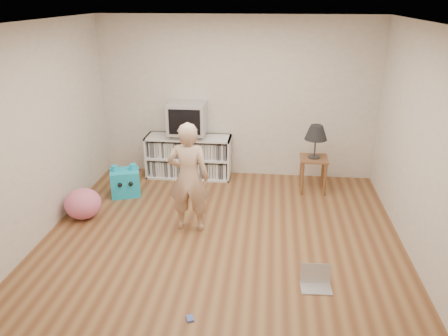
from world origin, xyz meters
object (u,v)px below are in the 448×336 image
at_px(media_unit, 189,156).
at_px(plush_blue, 125,182).
at_px(side_table, 313,166).
at_px(plush_pink, 83,204).
at_px(dvd_deck, 188,135).
at_px(person, 189,178).
at_px(laptop, 316,281).
at_px(table_lamp, 316,133).
at_px(crt_tv, 187,118).

height_order(media_unit, plush_blue, media_unit).
bearing_deg(plush_blue, side_table, -10.05).
bearing_deg(media_unit, plush_pink, -125.71).
distance_m(dvd_deck, person, 1.78).
bearing_deg(dvd_deck, media_unit, 90.00).
height_order(laptop, plush_blue, plush_blue).
bearing_deg(laptop, dvd_deck, 121.59).
bearing_deg(media_unit, person, -79.17).
bearing_deg(person, plush_blue, -37.43).
bearing_deg(table_lamp, side_table, 180.00).
bearing_deg(side_table, person, -140.68).
relative_size(crt_tv, side_table, 1.09).
bearing_deg(side_table, dvd_deck, 169.63).
relative_size(person, plush_pink, 2.93).
xyz_separation_m(dvd_deck, side_table, (2.02, -0.37, -0.32)).
xyz_separation_m(table_lamp, plush_blue, (-2.85, -0.47, -0.73)).
relative_size(media_unit, person, 0.97).
height_order(media_unit, table_lamp, table_lamp).
relative_size(crt_tv, person, 0.41).
bearing_deg(media_unit, side_table, -10.80).
distance_m(crt_tv, laptop, 3.51).
bearing_deg(crt_tv, plush_pink, -126.03).
relative_size(dvd_deck, person, 0.31).
relative_size(dvd_deck, crt_tv, 0.75).
height_order(dvd_deck, side_table, dvd_deck).
xyz_separation_m(side_table, table_lamp, (0.00, 0.00, 0.53)).
distance_m(media_unit, plush_blue, 1.20).
height_order(crt_tv, side_table, crt_tv).
bearing_deg(laptop, plush_blue, 141.82).
height_order(person, plush_pink, person).
bearing_deg(dvd_deck, person, -79.08).
height_order(plush_blue, plush_pink, plush_blue).
bearing_deg(dvd_deck, laptop, -56.24).
distance_m(table_lamp, laptop, 2.60).
xyz_separation_m(side_table, plush_blue, (-2.85, -0.47, -0.21)).
bearing_deg(crt_tv, person, -79.05).
xyz_separation_m(table_lamp, person, (-1.68, -1.38, -0.22)).
distance_m(side_table, plush_blue, 2.90).
bearing_deg(dvd_deck, plush_pink, -125.97).
distance_m(media_unit, plush_pink, 2.01).
relative_size(person, plush_blue, 2.81).
xyz_separation_m(media_unit, plush_pink, (-1.17, -1.63, -0.14)).
bearing_deg(table_lamp, crt_tv, 169.72).
relative_size(side_table, table_lamp, 1.07).
height_order(table_lamp, person, person).
xyz_separation_m(person, plush_blue, (-1.17, 0.91, -0.51)).
relative_size(media_unit, dvd_deck, 3.11).
relative_size(media_unit, crt_tv, 2.33).
height_order(dvd_deck, plush_pink, dvd_deck).
bearing_deg(laptop, person, 143.24).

